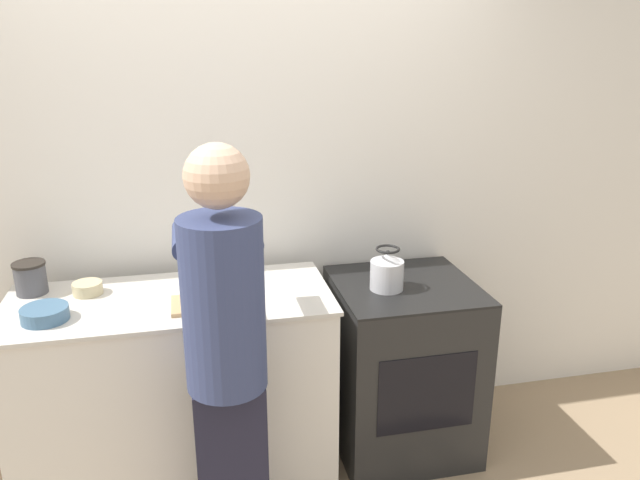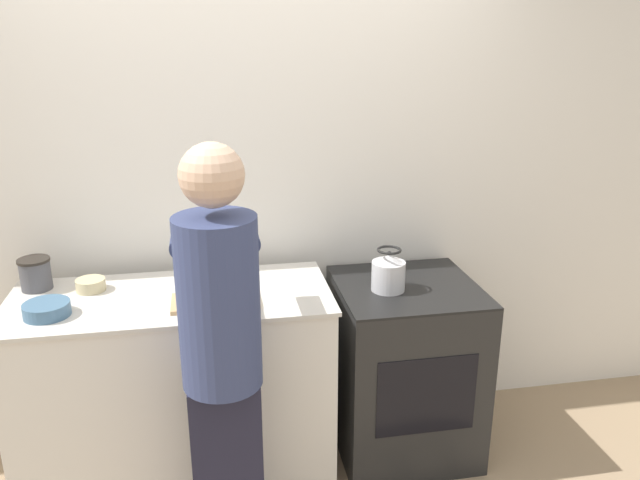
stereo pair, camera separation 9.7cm
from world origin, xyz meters
The scene contains 10 objects.
wall_back centered at (0.00, 0.72, 1.30)m, with size 8.00×0.05×2.60m.
counter centered at (-0.37, 0.30, 0.47)m, with size 1.42×0.62×0.93m.
oven centered at (0.74, 0.33, 0.44)m, with size 0.67×0.66×0.89m.
person centered at (-0.17, -0.20, 0.94)m, with size 0.34×0.58×1.70m.
cutting_board centered at (-0.18, 0.19, 0.94)m, with size 0.37×0.20×0.02m.
knife centered at (-0.19, 0.19, 0.96)m, with size 0.19×0.11×0.01m.
kettle centered at (0.63, 0.29, 0.97)m, with size 0.16×0.16×0.21m.
bowl_prep centered at (-0.73, 0.43, 0.96)m, with size 0.13×0.13×0.05m.
bowl_mixing centered at (-0.86, 0.18, 0.96)m, with size 0.19×0.19×0.06m.
canister_jar centered at (-0.97, 0.49, 1.01)m, with size 0.14×0.14×0.15m.
Camera 2 is at (-0.18, -2.31, 2.04)m, focal length 35.00 mm.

